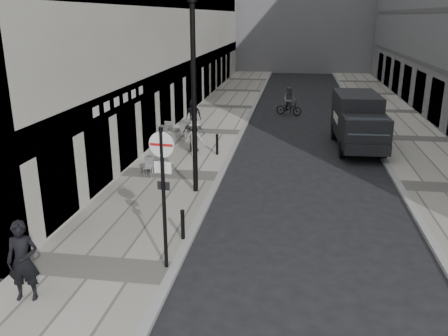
# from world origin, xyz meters

# --- Properties ---
(sidewalk) EXTENTS (4.00, 60.00, 0.12)m
(sidewalk) POSITION_xyz_m (-2.00, 18.00, 0.06)
(sidewalk) COLOR #ABA59A
(sidewalk) RESTS_ON ground
(far_sidewalk) EXTENTS (4.00, 60.00, 0.12)m
(far_sidewalk) POSITION_xyz_m (9.00, 18.00, 0.06)
(far_sidewalk) COLOR #ABA59A
(far_sidewalk) RESTS_ON ground
(walking_man) EXTENTS (0.78, 0.60, 1.91)m
(walking_man) POSITION_xyz_m (-2.97, 1.14, 1.08)
(walking_man) COLOR black
(walking_man) RESTS_ON sidewalk
(sign_post) EXTENTS (0.63, 0.14, 3.68)m
(sign_post) POSITION_xyz_m (-0.20, 3.00, 2.48)
(sign_post) COLOR black
(sign_post) RESTS_ON sidewalk
(lamppost) EXTENTS (0.31, 0.31, 6.99)m
(lamppost) POSITION_xyz_m (-0.60, 8.57, 4.01)
(lamppost) COLOR black
(lamppost) RESTS_ON sidewalk
(bollard_near) EXTENTS (0.11, 0.11, 0.85)m
(bollard_near) POSITION_xyz_m (-0.15, 4.64, 0.55)
(bollard_near) COLOR black
(bollard_near) RESTS_ON sidewalk
(bollard_far) EXTENTS (0.12, 0.12, 0.91)m
(bollard_far) POSITION_xyz_m (-0.60, 13.43, 0.58)
(bollard_far) COLOR black
(bollard_far) RESTS_ON sidewalk
(panel_van) EXTENTS (2.26, 5.61, 2.60)m
(panel_van) POSITION_xyz_m (5.99, 16.10, 1.47)
(panel_van) COLOR black
(panel_van) RESTS_ON ground
(cyclist) EXTENTS (1.83, 1.10, 1.86)m
(cyclist) POSITION_xyz_m (2.50, 23.80, 0.73)
(cyclist) COLOR black
(cyclist) RESTS_ON ground
(pedestrian_a) EXTENTS (1.12, 0.61, 1.82)m
(pedestrian_a) POSITION_xyz_m (-1.76, 13.77, 1.03)
(pedestrian_a) COLOR slate
(pedestrian_a) RESTS_ON sidewalk
(pedestrian_b) EXTENTS (1.22, 0.95, 1.66)m
(pedestrian_b) POSITION_xyz_m (-1.58, 13.15, 0.95)
(pedestrian_b) COLOR #A5A098
(pedestrian_b) RESTS_ON sidewalk
(pedestrian_c) EXTENTS (0.94, 0.69, 1.76)m
(pedestrian_c) POSITION_xyz_m (-2.72, 18.12, 1.00)
(pedestrian_c) COLOR black
(pedestrian_c) RESTS_ON sidewalk
(cafe_table_near) EXTENTS (0.62, 1.40, 0.80)m
(cafe_table_near) POSITION_xyz_m (-2.80, 10.38, 0.52)
(cafe_table_near) COLOR silver
(cafe_table_near) RESTS_ON sidewalk
(cafe_table_mid) EXTENTS (0.69, 1.55, 0.89)m
(cafe_table_mid) POSITION_xyz_m (-2.80, 16.41, 0.57)
(cafe_table_mid) COLOR #AEAEB1
(cafe_table_mid) RESTS_ON sidewalk
(cafe_table_far) EXTENTS (0.73, 1.64, 0.93)m
(cafe_table_far) POSITION_xyz_m (-3.60, 15.53, 0.59)
(cafe_table_far) COLOR #B1B1B3
(cafe_table_far) RESTS_ON sidewalk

